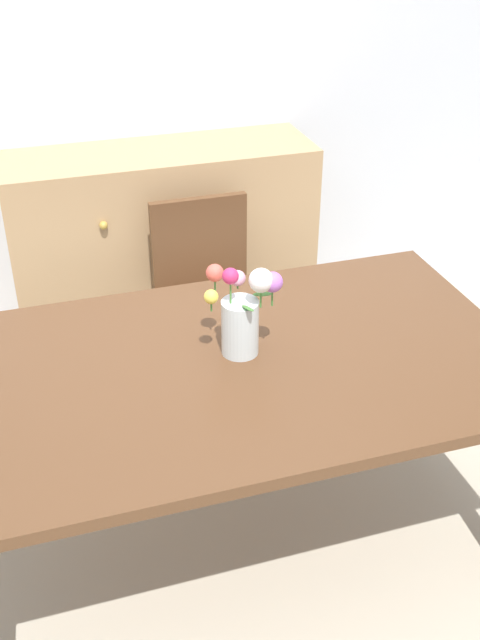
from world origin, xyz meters
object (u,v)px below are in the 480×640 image
at_px(flower_vase, 242,312).
at_px(dresser, 164,252).
at_px(dining_table, 233,381).
at_px(chair_far, 207,289).

bearing_deg(flower_vase, dresser, 89.41).
height_order(dresser, flower_vase, flower_vase).
relative_size(dresser, flower_vase, 4.54).
xyz_separation_m(dresser, flower_vase, (-0.01, -1.28, 0.40)).
relative_size(dining_table, flower_vase, 6.00).
distance_m(dresser, flower_vase, 1.34).
xyz_separation_m(chair_far, dresser, (-0.09, 0.45, -0.02)).
bearing_deg(dresser, dining_table, -92.48).
xyz_separation_m(dining_table, dresser, (0.06, 1.33, -0.18)).
bearing_deg(dining_table, chair_far, 80.49).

